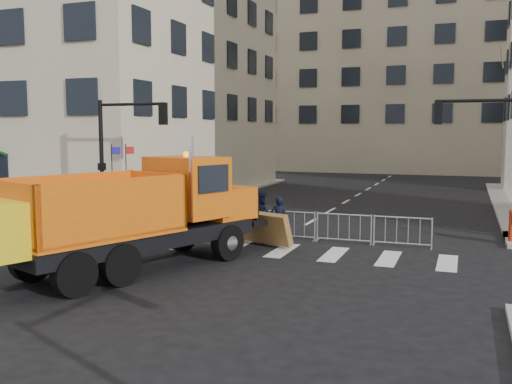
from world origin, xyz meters
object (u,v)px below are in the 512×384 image
(cop_b, at_px, (261,217))
(worker, at_px, (186,207))
(cop_a, at_px, (279,220))
(plow_truck, at_px, (129,212))
(cop_c, at_px, (223,221))

(cop_b, bearing_deg, worker, 10.05)
(cop_a, xyz_separation_m, worker, (-4.41, 1.16, 0.11))
(plow_truck, height_order, worker, plow_truck)
(plow_truck, relative_size, cop_a, 6.09)
(plow_truck, xyz_separation_m, cop_b, (2.07, 5.48, -0.79))
(plow_truck, relative_size, cop_b, 5.43)
(cop_b, distance_m, cop_c, 1.79)
(cop_a, bearing_deg, cop_c, 37.77)
(cop_b, bearing_deg, plow_truck, 99.24)
(cop_a, bearing_deg, cop_b, 5.15)
(cop_c, height_order, worker, cop_c)
(plow_truck, bearing_deg, worker, 34.97)
(cop_b, height_order, worker, cop_b)
(cop_a, height_order, worker, worker)
(cop_b, xyz_separation_m, cop_c, (-0.84, -1.58, 0.02))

